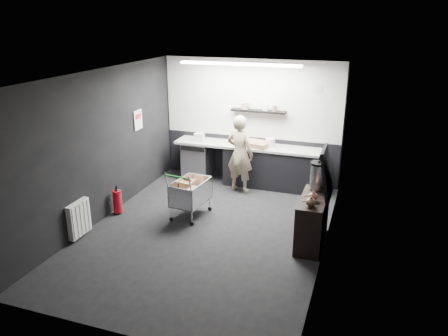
% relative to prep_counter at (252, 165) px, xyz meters
% --- Properties ---
extents(floor, '(5.50, 5.50, 0.00)m').
position_rel_prep_counter_xyz_m(floor, '(-0.14, -2.42, -0.46)').
color(floor, black).
rests_on(floor, ground).
extents(ceiling, '(5.50, 5.50, 0.00)m').
position_rel_prep_counter_xyz_m(ceiling, '(-0.14, -2.42, 2.24)').
color(ceiling, silver).
rests_on(ceiling, wall_back).
extents(wall_back, '(5.50, 0.00, 5.50)m').
position_rel_prep_counter_xyz_m(wall_back, '(-0.14, 0.33, 0.89)').
color(wall_back, black).
rests_on(wall_back, floor).
extents(wall_front, '(5.50, 0.00, 5.50)m').
position_rel_prep_counter_xyz_m(wall_front, '(-0.14, -5.17, 0.89)').
color(wall_front, black).
rests_on(wall_front, floor).
extents(wall_left, '(0.00, 5.50, 5.50)m').
position_rel_prep_counter_xyz_m(wall_left, '(-2.14, -2.42, 0.89)').
color(wall_left, black).
rests_on(wall_left, floor).
extents(wall_right, '(0.00, 5.50, 5.50)m').
position_rel_prep_counter_xyz_m(wall_right, '(1.86, -2.42, 0.89)').
color(wall_right, black).
rests_on(wall_right, floor).
extents(kitchen_wall_panel, '(3.95, 0.02, 1.70)m').
position_rel_prep_counter_xyz_m(kitchen_wall_panel, '(-0.14, 0.31, 1.39)').
color(kitchen_wall_panel, silver).
rests_on(kitchen_wall_panel, wall_back).
extents(dado_panel, '(3.95, 0.02, 1.00)m').
position_rel_prep_counter_xyz_m(dado_panel, '(-0.14, 0.31, 0.04)').
color(dado_panel, black).
rests_on(dado_panel, wall_back).
extents(floating_shelf, '(1.20, 0.22, 0.04)m').
position_rel_prep_counter_xyz_m(floating_shelf, '(0.06, 0.20, 1.16)').
color(floating_shelf, black).
rests_on(floating_shelf, wall_back).
extents(wall_clock, '(0.20, 0.03, 0.20)m').
position_rel_prep_counter_xyz_m(wall_clock, '(1.26, 0.30, 1.69)').
color(wall_clock, silver).
rests_on(wall_clock, wall_back).
extents(poster, '(0.02, 0.30, 0.40)m').
position_rel_prep_counter_xyz_m(poster, '(-2.12, -1.12, 1.09)').
color(poster, silver).
rests_on(poster, wall_left).
extents(poster_red_band, '(0.02, 0.22, 0.10)m').
position_rel_prep_counter_xyz_m(poster_red_band, '(-2.11, -1.12, 1.16)').
color(poster_red_band, red).
rests_on(poster_red_band, poster).
extents(radiator, '(0.10, 0.50, 0.60)m').
position_rel_prep_counter_xyz_m(radiator, '(-2.08, -3.32, -0.11)').
color(radiator, silver).
rests_on(radiator, wall_left).
extents(ceiling_strip, '(2.40, 0.20, 0.04)m').
position_rel_prep_counter_xyz_m(ceiling_strip, '(-0.14, -0.57, 2.21)').
color(ceiling_strip, white).
rests_on(ceiling_strip, ceiling).
extents(prep_counter, '(3.20, 0.61, 0.90)m').
position_rel_prep_counter_xyz_m(prep_counter, '(0.00, 0.00, 0.00)').
color(prep_counter, black).
rests_on(prep_counter, floor).
extents(person, '(0.68, 0.53, 1.66)m').
position_rel_prep_counter_xyz_m(person, '(-0.14, -0.45, 0.37)').
color(person, beige).
rests_on(person, floor).
extents(shopping_cart, '(0.59, 0.91, 0.94)m').
position_rel_prep_counter_xyz_m(shopping_cart, '(-0.64, -1.92, -0.01)').
color(shopping_cart, silver).
rests_on(shopping_cart, floor).
extents(sideboard, '(0.47, 1.09, 1.64)m').
position_rel_prep_counter_xyz_m(sideboard, '(1.65, -2.22, 0.07)').
color(sideboard, black).
rests_on(sideboard, floor).
extents(fire_extinguisher, '(0.16, 0.16, 0.54)m').
position_rel_prep_counter_xyz_m(fire_extinguisher, '(-1.99, -2.29, -0.19)').
color(fire_extinguisher, red).
rests_on(fire_extinguisher, floor).
extents(cardboard_box, '(0.61, 0.51, 0.11)m').
position_rel_prep_counter_xyz_m(cardboard_box, '(0.10, -0.05, 0.50)').
color(cardboard_box, '#967150').
rests_on(cardboard_box, prep_counter).
extents(pink_tub, '(0.19, 0.19, 0.19)m').
position_rel_prep_counter_xyz_m(pink_tub, '(0.39, 0.00, 0.54)').
color(pink_tub, white).
rests_on(pink_tub, prep_counter).
extents(white_container, '(0.21, 0.16, 0.18)m').
position_rel_prep_counter_xyz_m(white_container, '(-1.22, -0.05, 0.53)').
color(white_container, silver).
rests_on(white_container, prep_counter).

